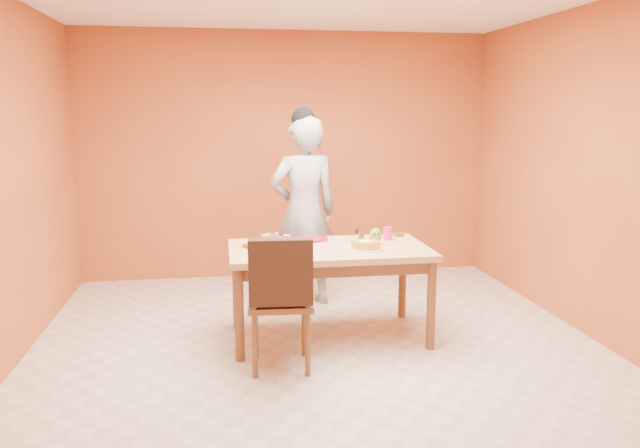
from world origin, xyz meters
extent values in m
plane|color=beige|center=(0.00, 0.00, 0.00)|extent=(5.00, 5.00, 0.00)
plane|color=#B8602A|center=(0.00, 2.50, 1.35)|extent=(4.50, 0.00, 4.50)
plane|color=#B8602A|center=(2.25, 0.00, 1.35)|extent=(0.00, 5.00, 5.00)
cube|color=#DAB272|center=(0.12, 0.44, 0.73)|extent=(1.60, 0.90, 0.05)
cube|color=brown|center=(0.12, 0.44, 0.66)|extent=(1.48, 0.78, 0.10)
cylinder|color=brown|center=(-0.62, 0.05, 0.35)|extent=(0.07, 0.07, 0.71)
cylinder|color=brown|center=(-0.62, 0.83, 0.35)|extent=(0.07, 0.07, 0.71)
cylinder|color=brown|center=(0.86, 0.05, 0.35)|extent=(0.07, 0.07, 0.71)
cylinder|color=brown|center=(0.86, 0.83, 0.35)|extent=(0.07, 0.07, 0.71)
imported|color=#97979A|center=(0.04, 1.37, 0.90)|extent=(0.72, 0.54, 1.80)
cube|color=maroon|center=(-0.34, 0.47, 0.77)|extent=(0.47, 0.47, 0.02)
cylinder|color=maroon|center=(0.02, 0.75, 0.77)|extent=(0.32, 0.32, 0.02)
cylinder|color=white|center=(0.39, 0.31, 0.77)|extent=(0.31, 0.31, 0.01)
cylinder|color=gold|center=(0.39, 0.31, 0.80)|extent=(0.29, 0.29, 0.05)
cube|color=silver|center=(0.40, 0.49, 0.83)|extent=(0.11, 0.24, 0.01)
ellipsoid|color=olive|center=(0.52, 0.50, 0.82)|extent=(0.12, 0.10, 0.13)
cylinder|color=#DB208E|center=(0.67, 0.64, 0.81)|extent=(0.10, 0.10, 0.11)
cylinder|color=#32170D|center=(0.80, 0.79, 0.77)|extent=(0.11, 0.11, 0.03)
camera|label=1|loc=(-0.72, -4.41, 1.85)|focal=35.00mm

